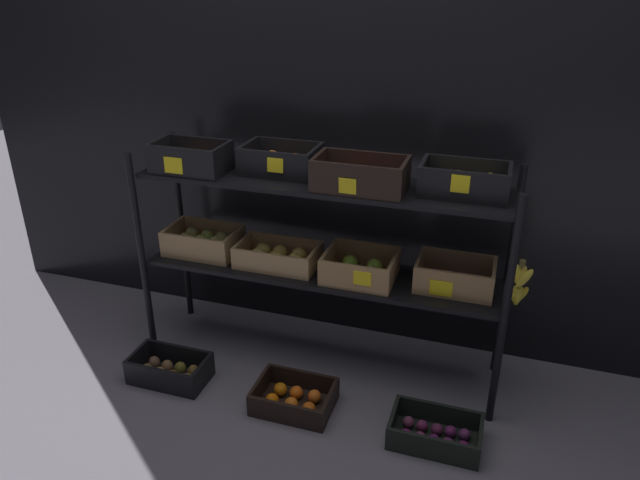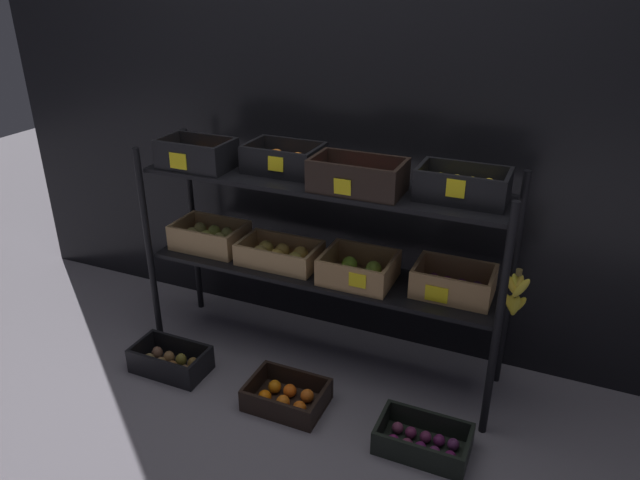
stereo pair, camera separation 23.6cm
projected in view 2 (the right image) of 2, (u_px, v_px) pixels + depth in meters
ground_plane at (320, 359)px, 2.93m from camera, size 10.00×10.00×0.00m
storefront_wall at (352, 135)px, 2.81m from camera, size 4.05×0.12×2.08m
display_rack at (320, 225)px, 2.62m from camera, size 1.76×0.40×1.07m
crate_ground_kiwi at (171, 362)px, 2.83m from camera, size 0.36×0.20×0.13m
crate_ground_tangerine at (286, 397)px, 2.61m from camera, size 0.34×0.25×0.11m
crate_ground_plum at (423, 442)px, 2.37m from camera, size 0.37×0.22×0.11m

